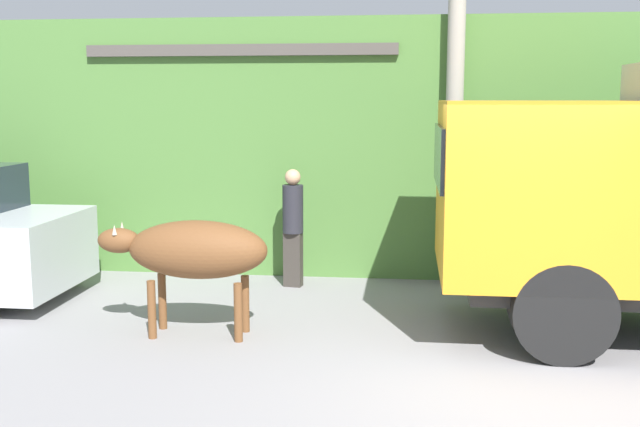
# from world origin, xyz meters

# --- Properties ---
(ground_plane) EXTENTS (60.00, 60.00, 0.00)m
(ground_plane) POSITION_xyz_m (0.00, 0.00, 0.00)
(ground_plane) COLOR gray
(hillside_embankment) EXTENTS (32.00, 6.86, 3.68)m
(hillside_embankment) POSITION_xyz_m (0.00, 7.25, 1.84)
(hillside_embankment) COLOR #4C7A38
(hillside_embankment) RESTS_ON ground_plane
(building_backdrop) EXTENTS (4.43, 2.70, 3.31)m
(building_backdrop) POSITION_xyz_m (-3.33, 5.08, 1.67)
(building_backdrop) COLOR #99ADB7
(building_backdrop) RESTS_ON ground_plane
(brown_cow) EXTENTS (1.88, 0.63, 1.27)m
(brown_cow) POSITION_xyz_m (-3.24, 0.99, 0.94)
(brown_cow) COLOR brown
(brown_cow) RESTS_ON ground_plane
(pedestrian_on_hill) EXTENTS (0.33, 0.33, 1.62)m
(pedestrian_on_hill) POSITION_xyz_m (-2.51, 3.24, 0.90)
(pedestrian_on_hill) COLOR #38332D
(pedestrian_on_hill) RESTS_ON ground_plane
(utility_pole) EXTENTS (0.90, 0.23, 5.06)m
(utility_pole) POSITION_xyz_m (-0.36, 3.63, 2.64)
(utility_pole) COLOR #9E998E
(utility_pole) RESTS_ON ground_plane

